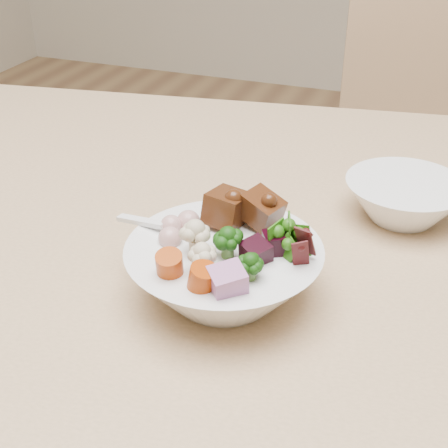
# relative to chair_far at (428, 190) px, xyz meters

# --- Properties ---
(chair_far) EXTENTS (0.50, 0.50, 0.93)m
(chair_far) POSITION_rel_chair_far_xyz_m (0.00, 0.00, 0.00)
(chair_far) COLOR tan
(chair_far) RESTS_ON ground
(food_bowl) EXTENTS (0.19, 0.19, 0.10)m
(food_bowl) POSITION_rel_chair_far_xyz_m (-0.17, -0.88, 0.32)
(food_bowl) COLOR white
(food_bowl) RESTS_ON dining_table
(soup_spoon) EXTENTS (0.09, 0.03, 0.02)m
(soup_spoon) POSITION_rel_chair_far_xyz_m (-0.23, -0.87, 0.34)
(soup_spoon) COLOR white
(soup_spoon) RESTS_ON food_bowl
(side_bowl) EXTENTS (0.14, 0.14, 0.05)m
(side_bowl) POSITION_rel_chair_far_xyz_m (-0.02, -0.66, 0.31)
(side_bowl) COLOR white
(side_bowl) RESTS_ON dining_table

